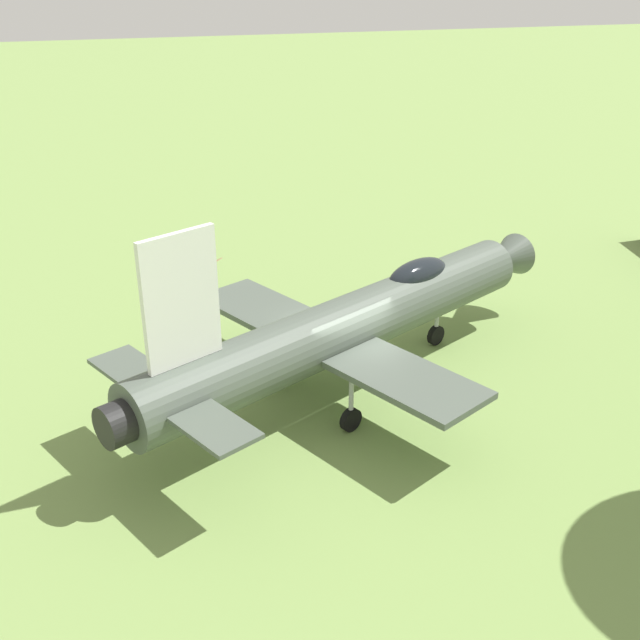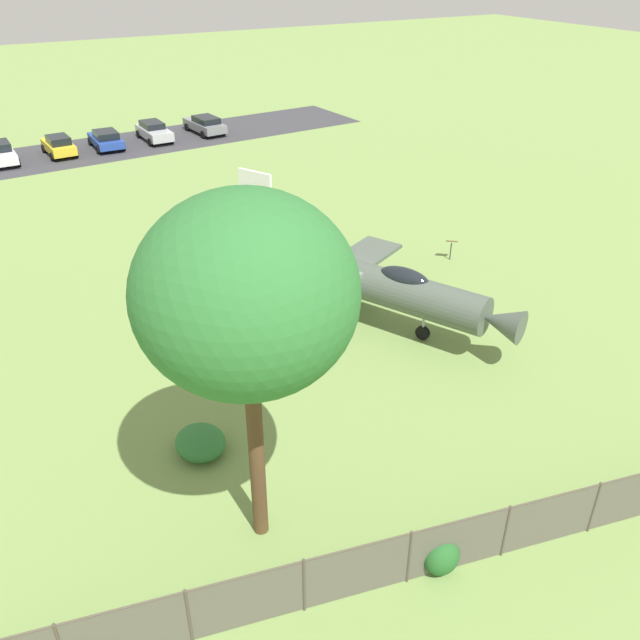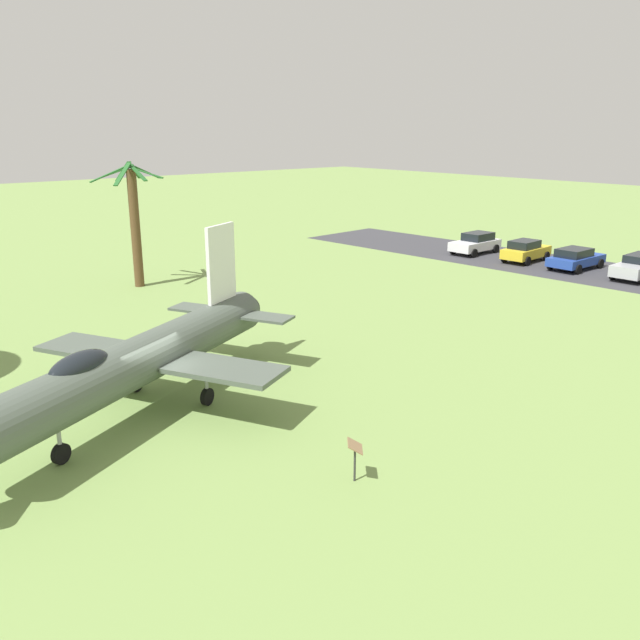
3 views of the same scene
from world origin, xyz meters
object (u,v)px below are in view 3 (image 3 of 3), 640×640
parked_car_yellow (526,250)px  parked_car_white (476,243)px  info_plaque (355,452)px  palm_tree (135,223)px  display_jet (137,360)px  parked_car_blue (575,258)px  parked_car_silver (640,266)px

parked_car_yellow → parked_car_white: (4.15, 0.12, 0.01)m
info_plaque → palm_tree: bearing=-13.0°
display_jet → parked_car_white: 33.66m
parked_car_blue → parked_car_yellow: 3.62m
info_plaque → parked_car_white: bearing=-58.3°
info_plaque → parked_car_silver: (6.39, -30.24, -0.08)m
parked_car_blue → palm_tree: bearing=149.5°
palm_tree → parked_car_yellow: size_ratio=1.74×
info_plaque → parked_car_yellow: size_ratio=0.28×
display_jet → info_plaque: display_jet is taller
info_plaque → parked_car_blue: size_ratio=0.26×
parked_car_blue → parked_car_white: size_ratio=1.02×
palm_tree → parked_car_yellow: (-10.58, -23.87, -2.94)m
display_jet → parked_car_silver: display_jet is taller
parked_car_silver → palm_tree: bearing=-38.6°
parked_car_white → parked_car_silver: bearing=92.1°
parked_car_silver → parked_car_blue: size_ratio=1.06×
parked_car_silver → parked_car_blue: parked_car_silver is taller
info_plaque → parked_car_white: 34.59m
info_plaque → display_jet: bearing=18.2°
parked_car_silver → parked_car_white: (11.77, 0.80, 0.01)m
info_plaque → parked_car_yellow: (14.01, -29.55, -0.08)m
display_jet → parked_car_blue: 32.41m
parked_car_white → parked_car_blue: bearing=90.8°
parked_car_white → info_plaque: bearing=29.9°
palm_tree → parked_car_blue: bearing=-120.5°
parked_car_yellow → display_jet: bearing=-172.4°
palm_tree → info_plaque: 25.40m
display_jet → parked_car_blue: display_jet is taller
parked_car_blue → parked_car_white: parked_car_white is taller
parked_car_silver → info_plaque: bearing=9.9°
parked_car_silver → parked_car_white: size_ratio=1.08×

